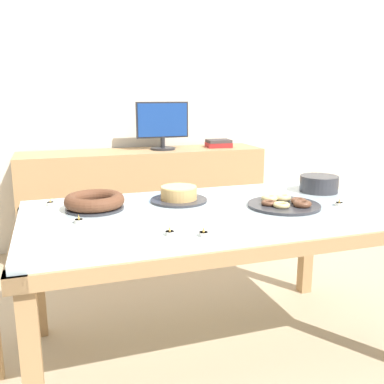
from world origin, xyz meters
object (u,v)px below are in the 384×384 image
computer_monitor (163,126)px  cake_chocolate_round (179,195)px  book_stack (219,143)px  cake_golden_bundt (95,202)px  tealight_left_edge (50,203)px  tealight_near_cakes (204,233)px  tealight_right_edge (170,233)px  plate_stack (319,184)px  pastry_platter (284,204)px  tealight_near_front (339,204)px  tealight_centre (79,221)px

computer_monitor → cake_chocolate_round: (-0.26, -1.31, -0.25)m
computer_monitor → book_stack: computer_monitor is taller
cake_golden_bundt → tealight_left_edge: cake_golden_bundt is taller
tealight_near_cakes → tealight_right_edge: same height
book_stack → tealight_near_cakes: book_stack is taller
plate_stack → tealight_right_edge: 1.10m
cake_chocolate_round → pastry_platter: size_ratio=0.82×
tealight_near_cakes → pastry_platter: bearing=29.1°
plate_stack → tealight_near_cakes: size_ratio=5.25×
tealight_near_cakes → tealight_near_front: same height
computer_monitor → cake_golden_bundt: (-0.68, -1.33, -0.25)m
computer_monitor → tealight_right_edge: 1.89m
plate_stack → cake_golden_bundt: bearing=179.4°
tealight_near_cakes → tealight_right_edge: 0.13m
computer_monitor → cake_golden_bundt: size_ratio=1.51×
cake_chocolate_round → tealight_centre: 0.56m
computer_monitor → tealight_centre: (-0.77, -1.53, -0.27)m
computer_monitor → tealight_near_front: size_ratio=10.60×
tealight_near_front → tealight_right_edge: size_ratio=1.00×
pastry_platter → tealight_left_edge: 1.14m
cake_chocolate_round → tealight_right_edge: 0.54m
plate_stack → tealight_left_edge: bearing=173.6°
tealight_near_front → tealight_right_edge: 0.92m
tealight_near_front → tealight_centre: same height
tealight_right_edge → tealight_centre: 0.42m
tealight_near_cakes → computer_monitor: bearing=80.0°
book_stack → cake_chocolate_round: book_stack is taller
cake_golden_bundt → tealight_near_cakes: size_ratio=7.03×
cake_chocolate_round → tealight_near_cakes: bearing=-97.0°
book_stack → plate_stack: 1.35m
pastry_platter → book_stack: bearing=79.5°
book_stack → pastry_platter: (-0.29, -1.57, -0.11)m
computer_monitor → tealight_near_cakes: computer_monitor is taller
cake_golden_bundt → plate_stack: size_ratio=1.34×
computer_monitor → pastry_platter: computer_monitor is taller
book_stack → tealight_near_cakes: bearing=-113.5°
plate_stack → cake_chocolate_round: bearing=177.3°
book_stack → cake_chocolate_round: (-0.74, -1.31, -0.09)m
pastry_platter → tealight_centre: size_ratio=8.72×
tealight_left_edge → cake_chocolate_round: bearing=-11.2°
cake_golden_bundt → tealight_near_front: (1.14, -0.31, -0.03)m
tealight_left_edge → plate_stack: bearing=-6.4°
cake_chocolate_round → plate_stack: 0.81m
cake_golden_bundt → tealight_right_edge: cake_golden_bundt is taller
cake_golden_bundt → pastry_platter: bearing=-15.2°
cake_chocolate_round → pastry_platter: bearing=-30.0°
cake_golden_bundt → tealight_near_cakes: bearing=-56.2°
tealight_near_front → tealight_centre: 1.23m
cake_golden_bundt → tealight_near_cakes: 0.64m
tealight_near_front → tealight_left_edge: 1.42m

